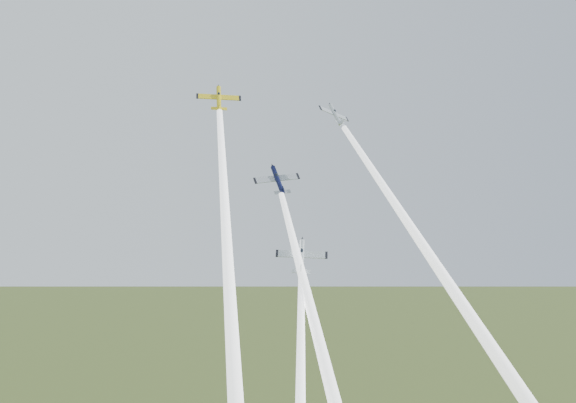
% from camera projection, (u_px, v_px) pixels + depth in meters
% --- Properties ---
extents(plane_yellow, '(8.28, 6.84, 6.31)m').
position_uv_depth(plane_yellow, '(219.00, 98.00, 115.62)').
color(plane_yellow, yellow).
extents(smoke_trail_yellow, '(12.28, 50.37, 57.73)m').
position_uv_depth(smoke_trail_yellow, '(231.00, 309.00, 88.35)').
color(smoke_trail_yellow, white).
extents(plane_navy, '(8.33, 6.49, 7.55)m').
position_uv_depth(plane_navy, '(278.00, 180.00, 119.36)').
color(plane_navy, '#0B0F34').
extents(smoke_trail_navy, '(4.41, 39.00, 44.03)m').
position_uv_depth(smoke_trail_navy, '(320.00, 344.00, 98.87)').
color(smoke_trail_navy, white).
extents(plane_silver_right, '(6.98, 7.29, 6.96)m').
position_uv_depth(plane_silver_right, '(335.00, 115.00, 123.72)').
color(plane_silver_right, silver).
extents(smoke_trail_silver_right, '(15.95, 40.68, 47.81)m').
position_uv_depth(smoke_trail_silver_right, '(440.00, 271.00, 105.64)').
color(smoke_trail_silver_right, white).
extents(plane_silver_low, '(9.76, 8.52, 6.99)m').
position_uv_depth(plane_silver_low, '(302.00, 256.00, 109.03)').
color(plane_silver_low, silver).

